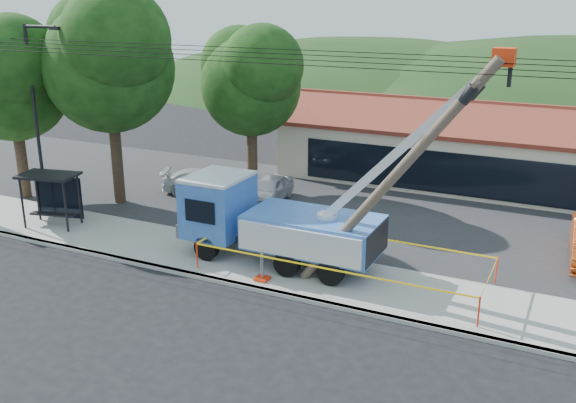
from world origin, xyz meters
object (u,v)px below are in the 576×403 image
Objects in this scene: leaning_pole at (401,170)px; car_white at (203,194)px; bus_shelter at (52,187)px; utility_truck at (275,220)px; car_silver at (269,204)px.

leaning_pole reaches higher than car_white.
utility_truck is at bearing -9.48° from bus_shelter.
utility_truck is 10.39m from car_white.
car_white is (-7.78, 6.63, -1.85)m from utility_truck.
car_silver is at bearing 119.42° from utility_truck.
utility_truck is 11.03m from bus_shelter.
bus_shelter is (-11.01, -0.68, 0.09)m from utility_truck.
leaning_pole is (5.18, -0.95, 2.87)m from utility_truck.
utility_truck reaches higher than leaning_pole.
utility_truck is at bearing -152.21° from car_white.
bus_shelter is (-16.18, 0.27, -2.79)m from leaning_pole.
car_white is at bearing 149.64° from leaning_pole.
utility_truck reaches higher than car_silver.
car_silver is 0.93× the size of car_white.
utility_truck is 7.90m from car_silver.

